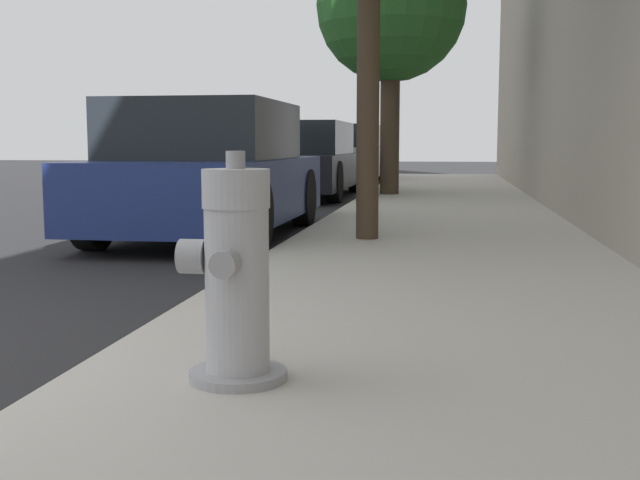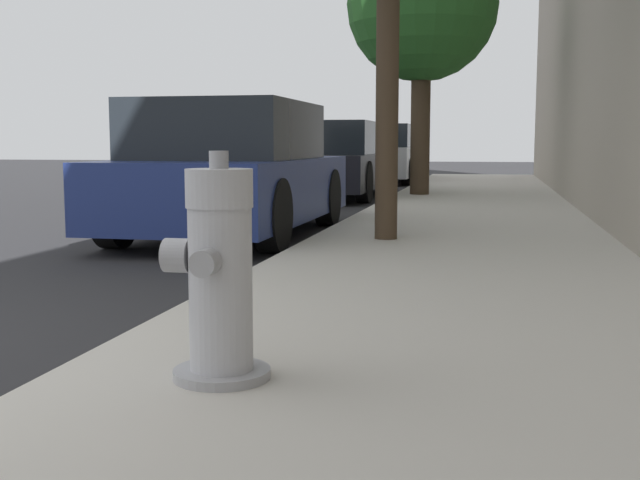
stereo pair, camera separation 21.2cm
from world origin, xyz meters
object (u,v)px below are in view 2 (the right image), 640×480
at_px(parked_car_near, 232,172).
at_px(parked_car_far, 380,155).
at_px(street_tree_far, 422,7).
at_px(fire_hydrant, 219,277).
at_px(parked_car_mid, 331,161).

relative_size(parked_car_near, parked_car_far, 0.96).
xyz_separation_m(parked_car_near, parked_car_far, (-0.07, 11.74, 0.01)).
height_order(parked_car_near, street_tree_far, street_tree_far).
bearing_deg(fire_hydrant, parked_car_mid, 99.34).
relative_size(fire_hydrant, parked_car_far, 0.21).
bearing_deg(parked_car_far, fire_hydrant, -84.11).
xyz_separation_m(parked_car_mid, street_tree_far, (1.65, -0.64, 2.54)).
bearing_deg(parked_car_near, parked_car_far, 90.33).
height_order(fire_hydrant, parked_car_mid, parked_car_mid).
bearing_deg(street_tree_far, parked_car_near, -104.43).
bearing_deg(fire_hydrant, parked_car_far, 95.89).
distance_m(parked_car_near, parked_car_far, 11.74).
bearing_deg(street_tree_far, parked_car_mid, 158.74).
bearing_deg(fire_hydrant, parked_car_near, 107.83).
bearing_deg(parked_car_near, parked_car_mid, 91.90).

